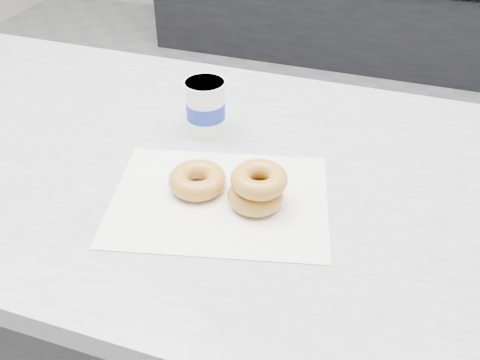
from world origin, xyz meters
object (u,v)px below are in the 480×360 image
object	(u,v)px
donut_single	(198,180)
coffee_cup	(206,107)
counter	(165,313)
donut_stack	(257,188)

from	to	relation	value
donut_single	coffee_cup	bearing A→B (deg)	107.17
counter	coffee_cup	size ratio (longest dim) A/B	29.78
donut_stack	donut_single	bearing A→B (deg)	176.58
donut_single	donut_stack	xyz separation A→B (m)	(0.10, -0.01, 0.01)
donut_stack	coffee_cup	xyz separation A→B (m)	(-0.16, 0.18, 0.02)
counter	donut_single	bearing A→B (deg)	-27.98
counter	coffee_cup	world-z (taller)	coffee_cup
donut_single	counter	bearing A→B (deg)	152.02
donut_single	coffee_cup	distance (m)	0.18
counter	donut_single	size ratio (longest dim) A/B	32.40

